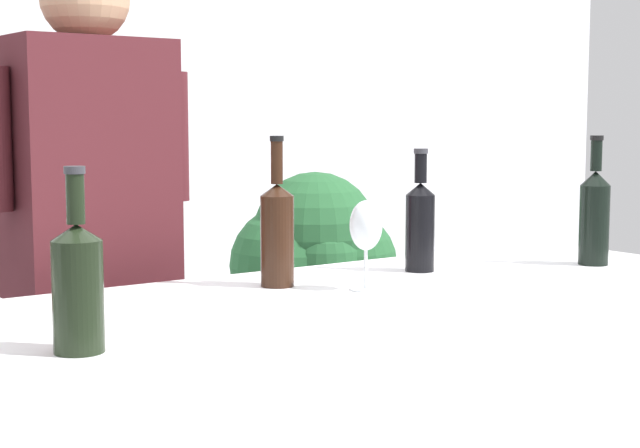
% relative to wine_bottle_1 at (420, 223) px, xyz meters
% --- Properties ---
extents(wine_bottle_1, '(0.07, 0.07, 0.30)m').
position_rel_wine_bottle_1_xyz_m(wine_bottle_1, '(0.00, 0.00, 0.00)').
color(wine_bottle_1, black).
rests_on(wine_bottle_1, counter).
extents(wine_bottle_2, '(0.08, 0.08, 0.30)m').
position_rel_wine_bottle_1_xyz_m(wine_bottle_2, '(-0.98, -0.31, -0.01)').
color(wine_bottle_2, black).
rests_on(wine_bottle_2, counter).
extents(wine_bottle_3, '(0.07, 0.07, 0.33)m').
position_rel_wine_bottle_1_xyz_m(wine_bottle_3, '(-0.40, 0.02, 0.01)').
color(wine_bottle_3, black).
rests_on(wine_bottle_3, counter).
extents(wine_bottle_4, '(0.08, 0.08, 0.33)m').
position_rel_wine_bottle_1_xyz_m(wine_bottle_4, '(0.43, -0.17, 0.01)').
color(wine_bottle_4, black).
rests_on(wine_bottle_4, counter).
extents(wine_glass, '(0.07, 0.07, 0.20)m').
position_rel_wine_bottle_1_xyz_m(wine_glass, '(-0.27, -0.13, 0.02)').
color(wine_glass, silver).
rests_on(wine_glass, counter).
extents(person_server, '(0.54, 0.26, 1.70)m').
position_rel_wine_bottle_1_xyz_m(person_server, '(-0.65, 0.48, -0.21)').
color(person_server, black).
rests_on(person_server, ground_plane).
extents(potted_shrub, '(0.61, 0.52, 1.10)m').
position_rel_wine_bottle_1_xyz_m(potted_shrub, '(0.49, 1.18, -0.30)').
color(potted_shrub, brown).
rests_on(potted_shrub, ground_plane).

